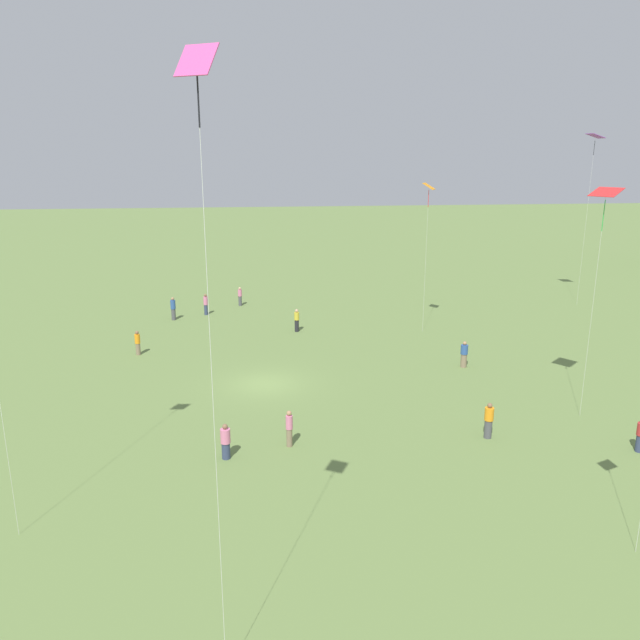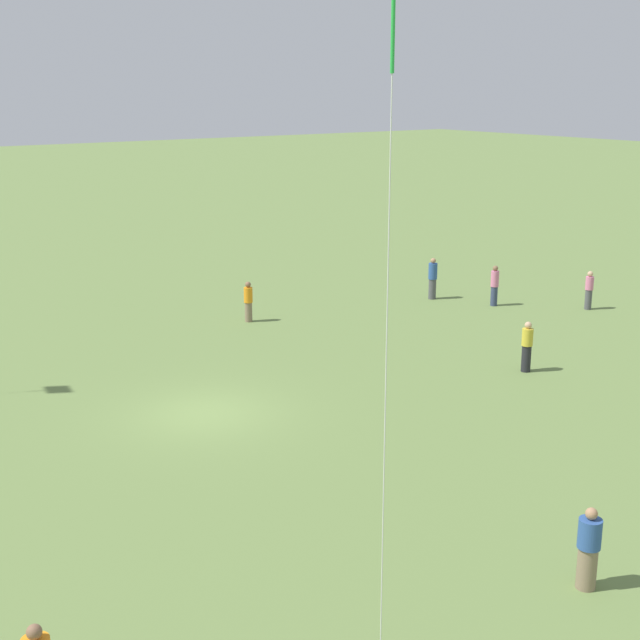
% 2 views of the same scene
% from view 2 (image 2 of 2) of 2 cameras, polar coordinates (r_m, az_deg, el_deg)
% --- Properties ---
extents(ground_plane, '(240.00, 240.00, 0.00)m').
position_cam_2_polar(ground_plane, '(26.94, -7.36, -5.96)').
color(ground_plane, olive).
extents(person_0, '(0.48, 0.48, 1.80)m').
position_cam_2_polar(person_0, '(39.96, 11.11, 2.18)').
color(person_0, '#333D5B').
rests_on(person_0, ground_plane).
extents(person_1, '(0.54, 0.54, 1.76)m').
position_cam_2_polar(person_1, '(31.05, 13.10, -1.68)').
color(person_1, '#232328').
rests_on(person_1, ground_plane).
extents(person_2, '(0.50, 0.50, 1.69)m').
position_cam_2_polar(person_2, '(36.70, -4.61, 1.18)').
color(person_2, '#847056').
rests_on(person_2, ground_plane).
extents(person_3, '(0.46, 0.46, 1.71)m').
position_cam_2_polar(person_3, '(18.52, 16.80, -13.86)').
color(person_3, '#847056').
rests_on(person_3, ground_plane).
extents(person_8, '(0.48, 0.48, 1.70)m').
position_cam_2_polar(person_8, '(40.31, 16.84, 1.84)').
color(person_8, '#4C4C51').
rests_on(person_8, ground_plane).
extents(person_10, '(0.54, 0.54, 1.89)m').
position_cam_2_polar(person_10, '(40.77, 7.22, 2.65)').
color(person_10, '#4C4C51').
rests_on(person_10, ground_plane).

